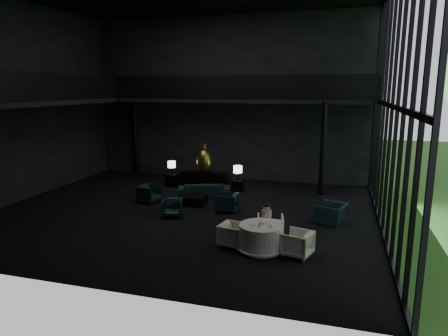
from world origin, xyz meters
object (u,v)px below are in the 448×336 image
(lounge_armchair_east, at_px, (227,202))
(dining_chair_north, at_px, (270,226))
(dining_chair_east, at_px, (297,242))
(side_table_right, at_px, (238,186))
(coffee_table, at_px, (195,200))
(bronze_urn, at_px, (204,161))
(dining_table, at_px, (261,239))
(console, at_px, (205,180))
(lounge_armchair_south, at_px, (173,208))
(child, at_px, (267,213))
(lounge_armchair_west, at_px, (149,193))
(table_lamp_left, at_px, (172,165))
(table_lamp_right, at_px, (238,170))
(sofa, at_px, (204,187))
(side_table_left, at_px, (172,180))
(window_armchair, at_px, (331,211))
(dining_chair_west, at_px, (233,234))

(lounge_armchair_east, distance_m, dining_chair_north, 3.08)
(dining_chair_east, bearing_deg, side_table_right, -136.31)
(coffee_table, relative_size, dining_chair_east, 1.09)
(bronze_urn, relative_size, dining_table, 0.95)
(console, height_order, lounge_armchair_south, console)
(console, bearing_deg, child, -54.59)
(lounge_armchair_east, relative_size, lounge_armchair_south, 1.16)
(lounge_armchair_west, bearing_deg, lounge_armchair_east, -84.71)
(lounge_armchair_south, relative_size, dining_chair_north, 0.76)
(side_table_right, bearing_deg, table_lamp_left, 178.75)
(lounge_armchair_east, bearing_deg, dining_chair_east, 40.07)
(table_lamp_right, xyz_separation_m, sofa, (-1.12, -1.37, -0.54))
(table_lamp_left, height_order, sofa, table_lamp_left)
(lounge_armchair_east, height_order, coffee_table, lounge_armchair_east)
(lounge_armchair_west, bearing_deg, side_table_left, 14.45)
(child, bearing_deg, bronze_urn, -54.01)
(lounge_armchair_east, relative_size, dining_chair_north, 0.88)
(lounge_armchair_east, bearing_deg, window_armchair, 85.26)
(side_table_left, height_order, lounge_armchair_west, lounge_armchair_west)
(side_table_right, bearing_deg, dining_chair_north, -65.97)
(console, distance_m, dining_chair_west, 7.01)
(table_lamp_left, bearing_deg, dining_chair_north, -44.07)
(console, height_order, dining_chair_north, dining_chair_north)
(console, bearing_deg, sofa, -72.63)
(side_table_left, bearing_deg, table_lamp_left, -90.00)
(dining_chair_north, bearing_deg, dining_chair_east, 121.42)
(lounge_armchair_west, height_order, lounge_armchair_east, lounge_armchair_west)
(side_table_left, relative_size, dining_chair_east, 0.74)
(sofa, height_order, dining_chair_east, sofa)
(dining_chair_north, bearing_deg, dining_chair_west, 30.08)
(child, bearing_deg, dining_chair_east, 133.06)
(lounge_armchair_east, height_order, dining_table, dining_table)
(table_lamp_right, relative_size, lounge_armchair_west, 0.83)
(console, height_order, dining_chair_west, console)
(lounge_armchair_east, xyz_separation_m, dining_chair_west, (1.06, -3.14, -0.02))
(lounge_armchair_south, bearing_deg, child, -34.36)
(bronze_urn, height_order, coffee_table, bronze_urn)
(lounge_armchair_west, distance_m, coffee_table, 1.89)
(lounge_armchair_south, xyz_separation_m, dining_chair_west, (2.78, -2.00, 0.03))
(sofa, bearing_deg, lounge_armchair_west, 17.30)
(table_lamp_right, height_order, coffee_table, table_lamp_right)
(console, distance_m, lounge_armchair_east, 3.74)
(table_lamp_left, distance_m, dining_table, 8.36)
(sofa, relative_size, dining_chair_west, 3.07)
(lounge_armchair_west, height_order, dining_chair_north, dining_chair_north)
(console, height_order, side_table_right, console)
(window_armchair, height_order, dining_chair_east, window_armchair)
(table_lamp_right, relative_size, lounge_armchair_south, 1.02)
(coffee_table, bearing_deg, sofa, 90.60)
(side_table_left, height_order, dining_table, dining_table)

